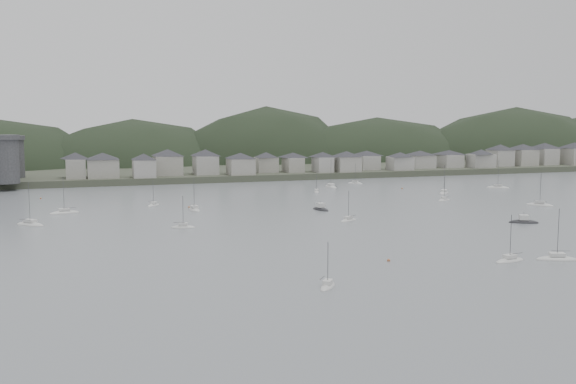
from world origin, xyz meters
name	(u,v)px	position (x,y,z in m)	size (l,w,h in m)	color
ground	(398,258)	(0.00, 0.00, 0.00)	(900.00, 900.00, 0.00)	slate
far_shore_land	(182,162)	(0.00, 295.00, 1.50)	(900.00, 250.00, 3.00)	#383D2D
forested_ridge	(196,186)	(4.83, 269.40, -11.28)	(851.55, 103.94, 102.57)	black
waterfront_town	(316,160)	(50.59, 183.34, 8.66)	(451.48, 28.46, 12.92)	gray
sailboat_lead	(331,187)	(39.64, 135.88, 0.17)	(3.46, 9.80, 13.23)	silver
moored_fleet	(293,217)	(-3.47, 59.35, 0.18)	(231.63, 174.96, 13.62)	silver
motor_launch_near	(524,222)	(55.93, 30.18, 0.29)	(8.71, 6.44, 3.97)	black
motor_launch_far	(321,209)	(10.42, 72.64, 0.29)	(4.60, 8.49, 3.92)	black
mooring_buoys	(296,214)	(-0.29, 66.18, 0.15)	(144.42, 145.07, 0.70)	#AC6139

